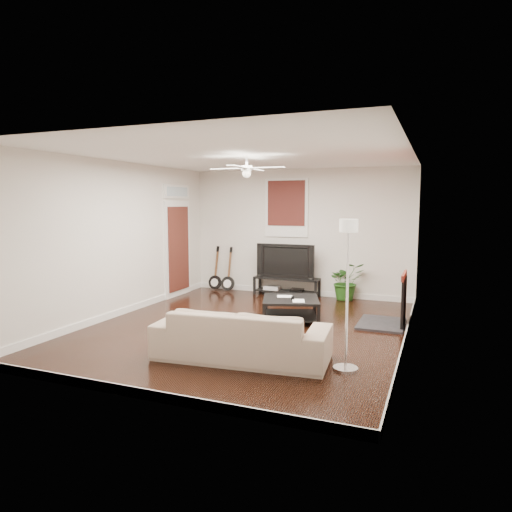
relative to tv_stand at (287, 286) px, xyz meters
The scene contains 14 objects.
room 3.03m from the tv_stand, 85.50° to the right, with size 5.01×6.01×2.81m.
brick_accent 3.45m from the tv_stand, 33.33° to the right, with size 0.02×2.20×2.80m, color #AB4637.
fireplace 3.01m from the tv_stand, 36.35° to the right, with size 0.80×1.10×0.92m, color black.
window_back 1.76m from the tv_stand, 113.18° to the left, with size 1.00×0.06×1.30m, color #3E1111.
door_left 2.63m from the tv_stand, 158.56° to the right, with size 0.08×1.00×2.50m, color white.
tv_stand is the anchor object (origin of this frame).
tv 0.58m from the tv_stand, 90.00° to the left, with size 1.31×0.17×0.75m, color black.
coffee_table 2.22m from the tv_stand, 70.10° to the right, with size 0.95×0.95×0.40m, color black.
sofa 4.29m from the tv_stand, 79.85° to the right, with size 2.29×0.89×0.67m, color tan.
floor_lamp 4.69m from the tv_stand, 62.94° to the right, with size 0.31×0.31×1.87m, color white, non-canonical shape.
potted_plant 1.33m from the tv_stand, ahead, with size 0.73×0.63×0.81m, color #205017.
guitar_left 1.80m from the tv_stand, behind, with size 0.32×0.23×1.05m, color black, non-canonical shape.
guitar_right 1.45m from the tv_stand, behind, with size 0.32×0.23×1.05m, color black, non-canonical shape.
ceiling_fan 3.68m from the tv_stand, 85.50° to the right, with size 1.24×1.24×0.32m, color white, non-canonical shape.
Camera 1 is at (2.89, -6.82, 2.04)m, focal length 32.19 mm.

